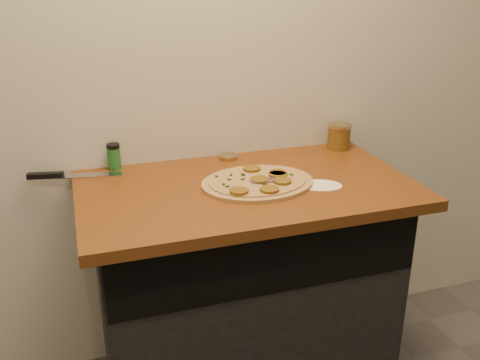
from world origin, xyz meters
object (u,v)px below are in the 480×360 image
object	(u,v)px
spice_shaker	(114,156)
chefs_knife	(67,175)
salsa_jar	(339,136)
pizza	(258,182)

from	to	relation	value
spice_shaker	chefs_knife	bearing A→B (deg)	-169.92
salsa_jar	pizza	bearing A→B (deg)	-149.07
chefs_knife	spice_shaker	world-z (taller)	spice_shaker
pizza	spice_shaker	distance (m)	0.57
spice_shaker	salsa_jar	bearing A→B (deg)	-2.52
chefs_knife	spice_shaker	distance (m)	0.19
chefs_knife	spice_shaker	bearing A→B (deg)	10.08
pizza	spice_shaker	world-z (taller)	spice_shaker
pizza	chefs_knife	bearing A→B (deg)	156.17
salsa_jar	spice_shaker	bearing A→B (deg)	177.48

